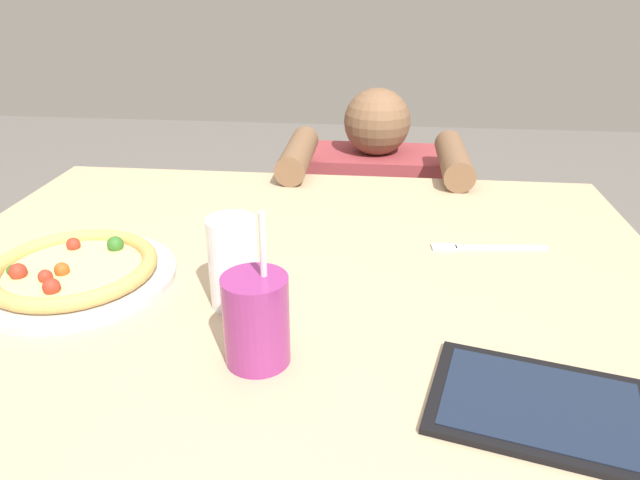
{
  "coord_description": "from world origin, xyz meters",
  "views": [
    {
      "loc": [
        0.14,
        -0.85,
        1.2
      ],
      "look_at": [
        0.04,
        0.05,
        0.78
      ],
      "focal_mm": 32.99,
      "sensor_mm": 36.0,
      "label": 1
    }
  ],
  "objects_px": {
    "drink_cup_colored": "(256,319)",
    "tablet": "(540,406)",
    "water_cup_clear": "(234,261)",
    "pizza_near": "(74,271)",
    "diner_seated": "(371,259)",
    "fork": "(483,248)"
  },
  "relations": [
    {
      "from": "fork",
      "to": "tablet",
      "type": "height_order",
      "value": "tablet"
    },
    {
      "from": "drink_cup_colored",
      "to": "water_cup_clear",
      "type": "bearing_deg",
      "value": 114.61
    },
    {
      "from": "fork",
      "to": "tablet",
      "type": "bearing_deg",
      "value": -89.51
    },
    {
      "from": "tablet",
      "to": "water_cup_clear",
      "type": "bearing_deg",
      "value": 154.57
    },
    {
      "from": "pizza_near",
      "to": "drink_cup_colored",
      "type": "xyz_separation_m",
      "value": [
        0.33,
        -0.17,
        0.04
      ]
    },
    {
      "from": "water_cup_clear",
      "to": "diner_seated",
      "type": "relative_size",
      "value": 0.15
    },
    {
      "from": "drink_cup_colored",
      "to": "fork",
      "type": "relative_size",
      "value": 1.02
    },
    {
      "from": "pizza_near",
      "to": "diner_seated",
      "type": "distance_m",
      "value": 1.01
    },
    {
      "from": "pizza_near",
      "to": "tablet",
      "type": "height_order",
      "value": "pizza_near"
    },
    {
      "from": "pizza_near",
      "to": "fork",
      "type": "height_order",
      "value": "pizza_near"
    },
    {
      "from": "drink_cup_colored",
      "to": "tablet",
      "type": "height_order",
      "value": "drink_cup_colored"
    },
    {
      "from": "pizza_near",
      "to": "fork",
      "type": "distance_m",
      "value": 0.68
    },
    {
      "from": "tablet",
      "to": "diner_seated",
      "type": "height_order",
      "value": "diner_seated"
    },
    {
      "from": "pizza_near",
      "to": "water_cup_clear",
      "type": "height_order",
      "value": "water_cup_clear"
    },
    {
      "from": "diner_seated",
      "to": "pizza_near",
      "type": "bearing_deg",
      "value": -119.0
    },
    {
      "from": "pizza_near",
      "to": "drink_cup_colored",
      "type": "bearing_deg",
      "value": -27.46
    },
    {
      "from": "fork",
      "to": "water_cup_clear",
      "type": "bearing_deg",
      "value": -149.34
    },
    {
      "from": "drink_cup_colored",
      "to": "fork",
      "type": "xyz_separation_m",
      "value": [
        0.33,
        0.36,
        -0.06
      ]
    },
    {
      "from": "drink_cup_colored",
      "to": "tablet",
      "type": "relative_size",
      "value": 0.76
    },
    {
      "from": "drink_cup_colored",
      "to": "tablet",
      "type": "bearing_deg",
      "value": -9.79
    },
    {
      "from": "fork",
      "to": "diner_seated",
      "type": "distance_m",
      "value": 0.76
    },
    {
      "from": "water_cup_clear",
      "to": "diner_seated",
      "type": "xyz_separation_m",
      "value": [
        0.19,
        0.87,
        -0.42
      ]
    }
  ]
}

